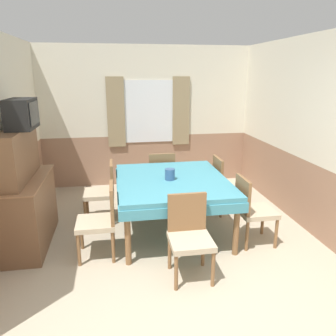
{
  "coord_description": "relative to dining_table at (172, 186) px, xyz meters",
  "views": [
    {
      "loc": [
        -0.63,
        -2.31,
        2.1
      ],
      "look_at": [
        0.06,
        1.76,
        0.9
      ],
      "focal_mm": 35.0,
      "sensor_mm": 36.0,
      "label": 1
    }
  ],
  "objects": [
    {
      "name": "wall_right",
      "position": [
        1.87,
        0.17,
        0.65
      ],
      "size": [
        0.05,
        4.26,
        2.6
      ],
      "color": "silver",
      "rests_on": "ground_plane"
    },
    {
      "name": "wall_left",
      "position": [
        -2.09,
        0.17,
        0.65
      ],
      "size": [
        0.05,
        4.26,
        2.6
      ],
      "color": "silver",
      "rests_on": "ground_plane"
    },
    {
      "name": "tv",
      "position": [
        -1.78,
        -0.02,
        0.99
      ],
      "size": [
        0.29,
        0.53,
        0.35
      ],
      "color": "black",
      "rests_on": "sideboard"
    },
    {
      "name": "chair_right_near",
      "position": [
        0.93,
        -0.5,
        -0.18
      ],
      "size": [
        0.44,
        0.44,
        0.88
      ],
      "rotation": [
        0.0,
        0.0,
        4.71
      ],
      "color": "brown",
      "rests_on": "ground_plane"
    },
    {
      "name": "chair_left_far",
      "position": [
        -0.93,
        0.5,
        -0.18
      ],
      "size": [
        0.44,
        0.44,
        0.88
      ],
      "rotation": [
        0.0,
        0.0,
        1.57
      ],
      "color": "brown",
      "rests_on": "ground_plane"
    },
    {
      "name": "wall_back",
      "position": [
        -0.11,
        2.13,
        0.65
      ],
      "size": [
        4.3,
        0.09,
        2.6
      ],
      "color": "silver",
      "rests_on": "ground_plane"
    },
    {
      "name": "chair_head_window",
      "position": [
        -0.0,
        1.04,
        -0.18
      ],
      "size": [
        0.44,
        0.44,
        0.88
      ],
      "color": "brown",
      "rests_on": "ground_plane"
    },
    {
      "name": "ground_plane",
      "position": [
        -0.11,
        -1.76,
        -0.65
      ],
      "size": [
        16.0,
        16.0,
        0.0
      ],
      "primitive_type": "plane",
      "color": "tan"
    },
    {
      "name": "chair_left_near",
      "position": [
        -0.93,
        -0.5,
        -0.18
      ],
      "size": [
        0.44,
        0.44,
        0.88
      ],
      "rotation": [
        0.0,
        0.0,
        1.57
      ],
      "color": "brown",
      "rests_on": "ground_plane"
    },
    {
      "name": "sideboard",
      "position": [
        -1.84,
        -0.05,
        -0.03
      ],
      "size": [
        0.46,
        1.25,
        1.47
      ],
      "color": "brown",
      "rests_on": "ground_plane"
    },
    {
      "name": "chair_right_far",
      "position": [
        0.93,
        0.5,
        -0.18
      ],
      "size": [
        0.44,
        0.44,
        0.88
      ],
      "rotation": [
        0.0,
        0.0,
        4.71
      ],
      "color": "brown",
      "rests_on": "ground_plane"
    },
    {
      "name": "chair_head_near",
      "position": [
        -0.0,
        -1.04,
        -0.18
      ],
      "size": [
        0.44,
        0.44,
        0.88
      ],
      "rotation": [
        0.0,
        0.0,
        3.14
      ],
      "color": "brown",
      "rests_on": "ground_plane"
    },
    {
      "name": "vase",
      "position": [
        -0.04,
        -0.04,
        0.17
      ],
      "size": [
        0.13,
        0.13,
        0.15
      ],
      "color": "#335684",
      "rests_on": "dining_table"
    },
    {
      "name": "dining_table",
      "position": [
        0.0,
        0.0,
        0.0
      ],
      "size": [
        1.46,
        1.68,
        0.75
      ],
      "color": "teal",
      "rests_on": "ground_plane"
    }
  ]
}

